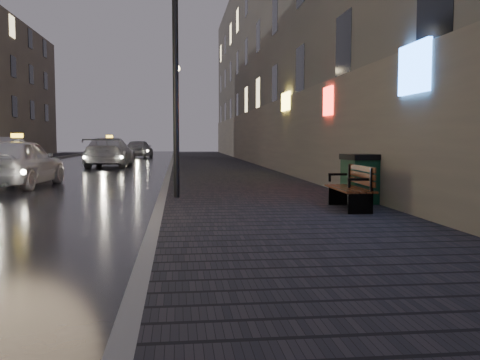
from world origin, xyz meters
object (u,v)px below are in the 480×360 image
object	(u,v)px
bench	(353,187)
taxi_mid	(110,152)
lamp_far	(177,102)
trash_bin	(361,178)
car_far	(139,149)
taxi_near	(18,162)
lamp_near	(175,55)

from	to	relation	value
bench	taxi_mid	size ratio (longest dim) A/B	0.31
lamp_far	taxi_mid	world-z (taller)	lamp_far
trash_bin	car_far	distance (m)	33.84
lamp_far	taxi_near	distance (m)	12.39
trash_bin	taxi_mid	size ratio (longest dim) A/B	0.19
lamp_near	taxi_mid	size ratio (longest dim) A/B	0.96
lamp_far	car_far	world-z (taller)	lamp_far
bench	trash_bin	distance (m)	1.00
lamp_far	car_far	xyz separation A→B (m)	(-3.12, 15.44, -2.74)
taxi_near	taxi_mid	world-z (taller)	taxi_mid
lamp_near	taxi_near	bearing A→B (deg)	135.23
trash_bin	taxi_mid	distance (m)	20.62
car_far	bench	bearing A→B (deg)	107.97
bench	trash_bin	xyz separation A→B (m)	(0.47, 0.88, 0.10)
lamp_near	taxi_mid	distance (m)	18.09
lamp_far	taxi_near	size ratio (longest dim) A/B	1.14
taxi_near	car_far	size ratio (longest dim) A/B	1.06
bench	car_far	distance (m)	34.60
lamp_near	bench	size ratio (longest dim) A/B	3.07
lamp_near	trash_bin	size ratio (longest dim) A/B	4.97
lamp_far	trash_bin	world-z (taller)	lamp_far
lamp_near	car_far	xyz separation A→B (m)	(-3.12, 31.44, -2.74)
lamp_near	lamp_far	world-z (taller)	same
lamp_near	trash_bin	world-z (taller)	lamp_near
lamp_near	lamp_far	distance (m)	16.00
car_far	taxi_near	bearing A→B (deg)	92.80
trash_bin	taxi_near	bearing A→B (deg)	133.33
bench	lamp_near	bearing A→B (deg)	145.73
taxi_near	car_far	distance (m)	26.51
lamp_near	trash_bin	bearing A→B (deg)	-22.62
lamp_near	taxi_near	distance (m)	7.61
taxi_mid	car_far	bearing A→B (deg)	-90.69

